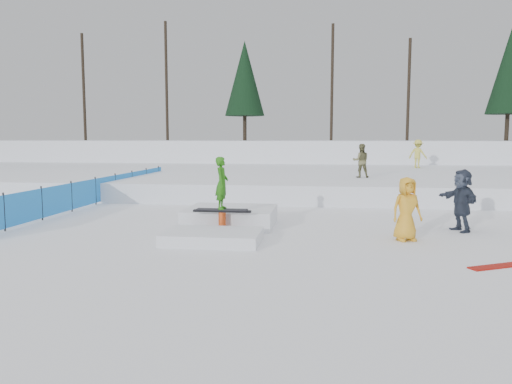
# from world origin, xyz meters

# --- Properties ---
(ground) EXTENTS (120.00, 120.00, 0.00)m
(ground) POSITION_xyz_m (0.00, 0.00, 0.00)
(ground) COLOR white
(snow_berm) EXTENTS (60.00, 14.00, 2.40)m
(snow_berm) POSITION_xyz_m (0.00, 30.00, 1.20)
(snow_berm) COLOR white
(snow_berm) RESTS_ON ground
(snow_midrise) EXTENTS (50.00, 18.00, 0.80)m
(snow_midrise) POSITION_xyz_m (0.00, 16.00, 0.40)
(snow_midrise) COLOR white
(snow_midrise) RESTS_ON ground
(safety_fence) EXTENTS (0.05, 16.00, 1.10)m
(safety_fence) POSITION_xyz_m (-6.50, 6.60, 0.55)
(safety_fence) COLOR #2283E1
(safety_fence) RESTS_ON ground
(treeline) EXTENTS (40.24, 4.22, 10.50)m
(treeline) POSITION_xyz_m (6.18, 28.28, 7.45)
(treeline) COLOR black
(treeline) RESTS_ON snow_berm
(walker_olive) EXTENTS (0.79, 0.64, 1.55)m
(walker_olive) POSITION_xyz_m (4.09, 11.44, 1.58)
(walker_olive) COLOR brown
(walker_olive) RESTS_ON snow_midrise
(walker_ygreen) EXTENTS (1.28, 1.13, 1.72)m
(walker_ygreen) POSITION_xyz_m (8.04, 19.38, 1.66)
(walker_ygreen) COLOR #D1CA49
(walker_ygreen) RESTS_ON snow_midrise
(spectator_yellow) EXTENTS (0.93, 0.77, 1.64)m
(spectator_yellow) POSITION_xyz_m (4.50, 1.11, 0.82)
(spectator_yellow) COLOR gold
(spectator_yellow) RESTS_ON ground
(spectator_dark) EXTENTS (1.01, 1.71, 1.76)m
(spectator_dark) POSITION_xyz_m (6.24, 2.63, 0.88)
(spectator_dark) COLOR #2C3445
(spectator_dark) RESTS_ON ground
(loose_board_red) EXTENTS (1.37, 0.91, 0.03)m
(loose_board_red) POSITION_xyz_m (5.96, -1.34, 0.01)
(loose_board_red) COLOR #99120A
(loose_board_red) RESTS_ON ground
(jib_rail_feature) EXTENTS (2.60, 4.40, 2.11)m
(jib_rail_feature) POSITION_xyz_m (-0.35, 1.94, 0.30)
(jib_rail_feature) COLOR white
(jib_rail_feature) RESTS_ON ground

